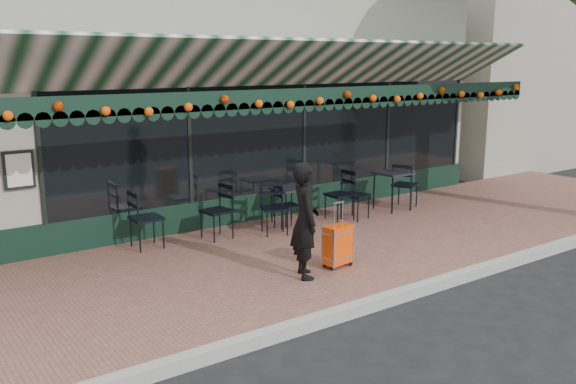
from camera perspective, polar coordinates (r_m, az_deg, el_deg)
ground at (r=8.20m, az=10.47°, el=-9.67°), size 80.00×80.00×0.00m
sidewalk at (r=9.57m, az=1.85°, el=-5.75°), size 18.00×4.00×0.15m
curb at (r=8.12m, az=10.90°, el=-9.34°), size 18.00×0.16×0.15m
restaurant_building at (r=14.21m, az=-12.68°, el=8.87°), size 12.00×9.60×4.50m
neighbor_building_right at (r=22.78m, az=19.27°, el=9.96°), size 12.00×8.00×4.80m
woman at (r=8.14m, az=1.60°, el=-2.67°), size 0.57×0.68×1.57m
suitcase at (r=8.68m, az=4.69°, el=-4.99°), size 0.44×0.28×0.94m
cafe_table_a at (r=12.06m, az=9.81°, el=1.52°), size 0.61×0.61×0.75m
cafe_table_b at (r=10.90m, az=0.08°, el=0.08°), size 0.53×0.53×0.65m
chair_a_left at (r=11.20m, az=4.87°, el=-0.31°), size 0.47×0.47×0.91m
chair_a_right at (r=12.28m, az=10.89°, el=0.62°), size 0.60×0.60×0.91m
chair_a_front at (r=11.29m, az=6.32°, el=-0.33°), size 0.54×0.54×0.88m
chair_b_left at (r=10.05m, az=-6.69°, el=-1.84°), size 0.49×0.49×0.90m
chair_b_right at (r=10.55m, az=-0.07°, el=-1.35°), size 0.45×0.45×0.80m
chair_b_front at (r=10.26m, az=-1.27°, el=-1.59°), size 0.55×0.55×0.86m
chair_solo at (r=9.73m, az=-13.11°, el=-2.45°), size 0.47×0.47×0.93m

